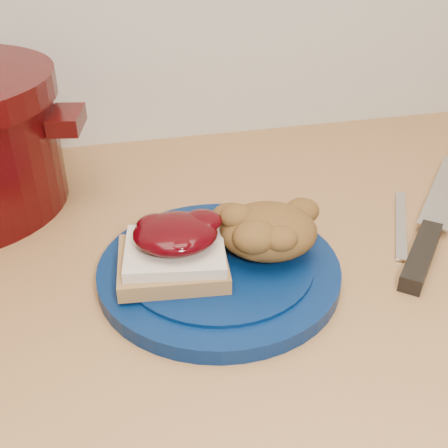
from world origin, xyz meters
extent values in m
cylinder|color=#041A44|center=(0.02, 1.44, 0.91)|extent=(0.29, 0.29, 0.02)
cube|color=olive|center=(-0.02, 1.43, 0.93)|extent=(0.11, 0.10, 0.02)
cube|color=beige|center=(-0.02, 1.43, 0.94)|extent=(0.11, 0.10, 0.01)
ellipsoid|color=#2F0105|center=(-0.02, 1.44, 0.96)|extent=(0.09, 0.09, 0.02)
ellipsoid|color=brown|center=(0.08, 1.44, 0.94)|extent=(0.11, 0.10, 0.05)
cube|color=black|center=(0.24, 1.41, 0.91)|extent=(0.09, 0.10, 0.02)
cube|color=silver|center=(0.34, 1.53, 0.91)|extent=(0.16, 0.17, 0.00)
cube|color=silver|center=(0.25, 1.48, 0.90)|extent=(0.08, 0.14, 0.00)
cube|color=#340505|center=(-0.11, 1.63, 1.01)|extent=(0.05, 0.07, 0.02)
camera|label=1|loc=(-0.08, 0.99, 1.25)|focal=45.00mm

